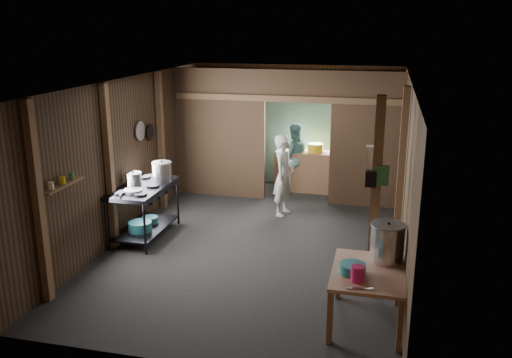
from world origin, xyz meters
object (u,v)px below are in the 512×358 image
(stock_pot, at_px, (387,243))
(cook, at_px, (284,175))
(prep_table, at_px, (367,297))
(pink_bucket, at_px, (358,274))
(yellow_tub, at_px, (315,148))
(gas_range, at_px, (144,212))
(stove_pot_large, at_px, (162,172))

(stock_pot, height_order, cook, cook)
(prep_table, xyz_separation_m, pink_bucket, (-0.11, -0.30, 0.43))
(stock_pot, bearing_deg, yellow_tub, 107.29)
(prep_table, relative_size, cook, 0.76)
(pink_bucket, bearing_deg, yellow_tub, 102.35)
(gas_range, distance_m, stock_pot, 4.24)
(gas_range, xyz_separation_m, cook, (2.04, 1.63, 0.31))
(stove_pot_large, xyz_separation_m, pink_bucket, (3.43, -2.63, -0.26))
(stove_pot_large, bearing_deg, cook, 33.25)
(stock_pot, bearing_deg, stove_pot_large, 151.99)
(gas_range, distance_m, prep_table, 4.18)
(pink_bucket, height_order, cook, cook)
(prep_table, relative_size, stock_pot, 2.35)
(pink_bucket, bearing_deg, gas_range, 148.32)
(stock_pot, distance_m, yellow_tub, 5.06)
(yellow_tub, distance_m, cook, 1.67)
(prep_table, bearing_deg, gas_range, 152.62)
(prep_table, bearing_deg, stock_pot, 60.33)
(gas_range, relative_size, cook, 0.99)
(prep_table, height_order, pink_bucket, pink_bucket)
(stock_pot, xyz_separation_m, cook, (-1.86, 3.21, -0.15))
(stove_pot_large, height_order, stock_pot, stove_pot_large)
(yellow_tub, bearing_deg, stove_pot_large, -128.10)
(pink_bucket, relative_size, yellow_tub, 0.56)
(prep_table, distance_m, cook, 3.95)
(stove_pot_large, distance_m, yellow_tub, 3.62)
(stock_pot, distance_m, cook, 3.72)
(pink_bucket, bearing_deg, prep_table, 69.72)
(stove_pot_large, relative_size, stock_pot, 0.69)
(pink_bucket, height_order, yellow_tub, yellow_tub)
(gas_range, relative_size, prep_table, 1.30)
(gas_range, height_order, prep_table, gas_range)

